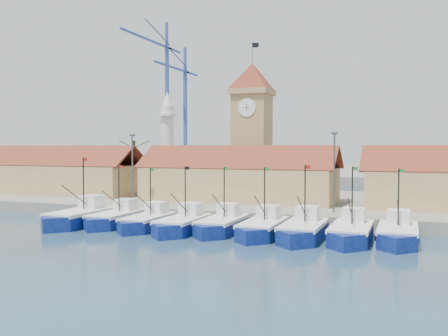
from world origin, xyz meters
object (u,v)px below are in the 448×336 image
at_px(minaret, 167,142).
at_px(boat_4, 221,226).
at_px(clock_tower, 252,126).
at_px(boat_0, 79,218).

bearing_deg(minaret, boat_4, -53.04).
height_order(boat_4, clock_tower, clock_tower).
relative_size(boat_0, clock_tower, 0.47).
xyz_separation_m(boat_0, minaret, (-2.01, 26.10, 8.89)).
relative_size(boat_4, clock_tower, 0.42).
height_order(clock_tower, minaret, clock_tower).
distance_m(clock_tower, minaret, 15.30).
xyz_separation_m(boat_4, minaret, (-18.81, 25.00, 8.98)).
xyz_separation_m(boat_4, clock_tower, (-3.81, 23.00, 11.22)).
distance_m(boat_0, minaret, 27.64).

